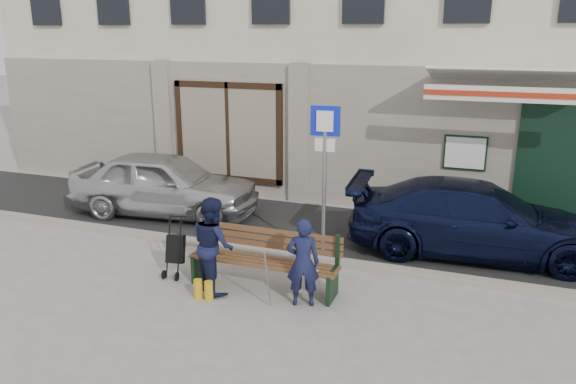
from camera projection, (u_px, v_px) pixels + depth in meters
The scene contains 10 objects.
ground at pixel (280, 298), 8.53m from camera, with size 80.00×80.00×0.00m, color #9E9991.
asphalt_lane at pixel (335, 232), 11.33m from camera, with size 60.00×3.20×0.01m, color #282828.
curb at pixel (310, 258), 9.87m from camera, with size 60.00×0.18×0.12m, color #9E9384.
car_silver at pixel (165, 184), 12.25m from camera, with size 1.65×4.11×1.40m, color silver.
car_navy at pixel (476, 219), 10.06m from camera, with size 1.85×4.55×1.32m, color black.
parking_sign at pixel (325, 159), 9.47m from camera, with size 0.51×0.08×2.72m.
bench at pixel (261, 261), 8.76m from camera, with size 2.40×1.17×0.98m.
man at pixel (303, 262), 8.15m from camera, with size 0.49×0.32×1.34m, color #15193B.
woman at pixel (213, 245), 8.60m from camera, with size 0.73×0.57×1.51m, color #141837.
stroller at pixel (175, 250), 9.21m from camera, with size 0.33×0.44×1.00m.
Camera 1 is at (2.80, -7.23, 3.90)m, focal length 35.00 mm.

